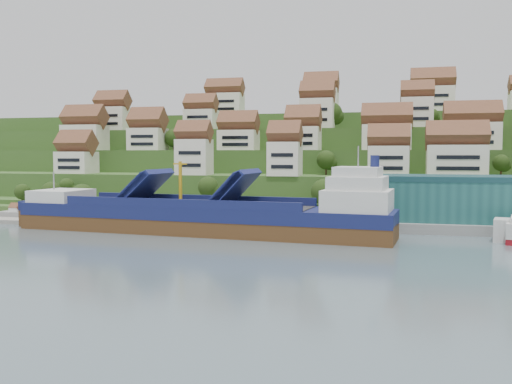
# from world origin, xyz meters

# --- Properties ---
(ground) EXTENTS (300.00, 300.00, 0.00)m
(ground) POSITION_xyz_m (0.00, 0.00, 0.00)
(ground) COLOR slate
(ground) RESTS_ON ground
(quay) EXTENTS (180.00, 14.00, 2.20)m
(quay) POSITION_xyz_m (20.00, 15.00, 1.10)
(quay) COLOR gray
(quay) RESTS_ON ground
(pebble_beach) EXTENTS (45.00, 20.00, 1.00)m
(pebble_beach) POSITION_xyz_m (-58.00, 12.00, 0.50)
(pebble_beach) COLOR gray
(pebble_beach) RESTS_ON ground
(hillside) EXTENTS (260.00, 128.00, 31.00)m
(hillside) POSITION_xyz_m (0.00, 103.55, 10.66)
(hillside) COLOR #2D4C1E
(hillside) RESTS_ON ground
(hillside_village) EXTENTS (154.30, 63.94, 28.62)m
(hillside_village) POSITION_xyz_m (7.76, 60.48, 24.32)
(hillside_village) COLOR white
(hillside_village) RESTS_ON ground
(hillside_trees) EXTENTS (139.61, 60.97, 31.03)m
(hillside_trees) POSITION_xyz_m (-9.95, 43.22, 15.96)
(hillside_trees) COLOR #294216
(hillside_trees) RESTS_ON ground
(warehouse) EXTENTS (60.00, 15.00, 10.00)m
(warehouse) POSITION_xyz_m (52.00, 17.00, 7.20)
(warehouse) COLOR #225C5A
(warehouse) RESTS_ON quay
(flagpole) EXTENTS (1.28, 0.16, 8.00)m
(flagpole) POSITION_xyz_m (18.11, 10.00, 6.88)
(flagpole) COLOR gray
(flagpole) RESTS_ON quay
(beach_huts) EXTENTS (14.40, 3.70, 2.20)m
(beach_huts) POSITION_xyz_m (-60.00, 10.75, 2.10)
(beach_huts) COLOR white
(beach_huts) RESTS_ON pebble_beach
(cargo_ship) EXTENTS (83.67, 19.92, 18.44)m
(cargo_ship) POSITION_xyz_m (-10.00, -1.27, 3.47)
(cargo_ship) COLOR #543419
(cargo_ship) RESTS_ON ground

